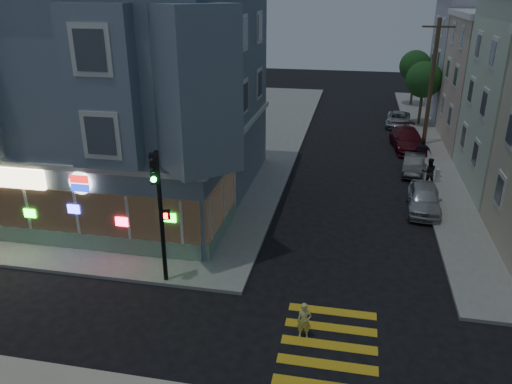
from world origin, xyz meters
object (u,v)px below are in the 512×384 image
(pedestrian_b, at_px, (423,153))
(parked_car_b, at_px, (414,164))
(traffic_signal, at_px, (159,197))
(parked_car_d, at_px, (398,119))
(utility_pole, at_px, (432,82))
(fire_hydrant, at_px, (438,175))
(street_tree_far, at_px, (415,66))
(street_tree_near, at_px, (424,80))
(parked_car_c, at_px, (408,140))
(running_child, at_px, (304,321))
(parked_car_a, at_px, (424,198))
(pedestrian_a, at_px, (429,172))

(pedestrian_b, height_order, parked_car_b, pedestrian_b)
(traffic_signal, bearing_deg, parked_car_d, 47.31)
(pedestrian_b, bearing_deg, utility_pole, -82.56)
(fire_hydrant, bearing_deg, street_tree_far, 89.33)
(pedestrian_b, distance_m, parked_car_b, 1.37)
(parked_car_d, bearing_deg, street_tree_near, 19.05)
(traffic_signal, distance_m, fire_hydrant, 18.58)
(utility_pole, xyz_separation_m, parked_car_b, (-1.30, -6.44, -4.20))
(street_tree_far, distance_m, parked_car_c, 15.64)
(parked_car_c, bearing_deg, pedestrian_b, -87.50)
(fire_hydrant, bearing_deg, parked_car_c, 100.21)
(parked_car_b, height_order, traffic_signal, traffic_signal)
(running_child, xyz_separation_m, parked_car_a, (5.08, 11.64, 0.05))
(running_child, distance_m, parked_car_b, 18.27)
(utility_pole, bearing_deg, street_tree_near, 88.09)
(pedestrian_b, xyz_separation_m, fire_hydrant, (0.64, -2.82, -0.46))
(pedestrian_a, xyz_separation_m, parked_car_c, (-0.60, 7.63, -0.26))
(street_tree_near, height_order, street_tree_far, same)
(street_tree_far, relative_size, parked_car_c, 1.04)
(utility_pole, xyz_separation_m, parked_car_d, (-1.55, 5.59, -4.21))
(pedestrian_b, xyz_separation_m, traffic_signal, (-11.48, -16.53, 2.74))
(parked_car_a, bearing_deg, running_child, -109.96)
(pedestrian_b, distance_m, parked_car_a, 7.08)
(street_tree_far, relative_size, parked_car_a, 1.27)
(pedestrian_a, bearing_deg, parked_car_d, -89.97)
(pedestrian_b, relative_size, parked_car_d, 0.44)
(street_tree_near, relative_size, traffic_signal, 0.98)
(parked_car_b, bearing_deg, running_child, -98.66)
(parked_car_c, bearing_deg, fire_hydrant, -85.67)
(fire_hydrant, bearing_deg, parked_car_d, 96.21)
(utility_pole, height_order, pedestrian_a, utility_pole)
(pedestrian_a, distance_m, parked_car_c, 7.66)
(pedestrian_a, height_order, parked_car_a, pedestrian_a)
(running_child, height_order, parked_car_c, parked_car_c)
(pedestrian_a, bearing_deg, street_tree_far, -95.59)
(pedestrian_a, bearing_deg, fire_hydrant, -134.19)
(utility_pole, bearing_deg, parked_car_c, -136.36)
(pedestrian_b, distance_m, parked_car_d, 10.94)
(parked_car_a, relative_size, traffic_signal, 0.77)
(parked_car_c, bearing_deg, parked_car_a, -95.89)
(fire_hydrant, bearing_deg, parked_car_b, 126.28)
(running_child, height_order, parked_car_a, parked_car_a)
(parked_car_b, relative_size, traffic_signal, 0.67)
(parked_car_c, height_order, traffic_signal, traffic_signal)
(utility_pole, bearing_deg, parked_car_b, -101.41)
(street_tree_far, relative_size, parked_car_d, 1.26)
(street_tree_near, height_order, running_child, street_tree_near)
(parked_car_a, bearing_deg, street_tree_near, 88.94)
(pedestrian_a, relative_size, fire_hydrant, 1.93)
(running_child, xyz_separation_m, parked_car_c, (5.08, 22.75, 0.08))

